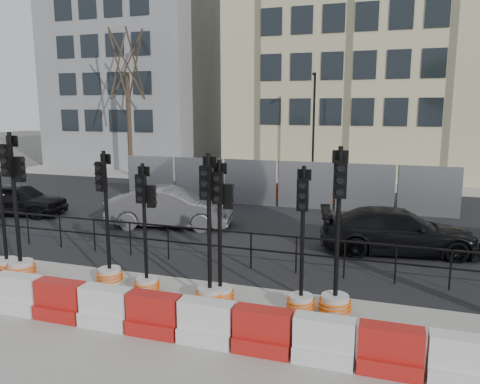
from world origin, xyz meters
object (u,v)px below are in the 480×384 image
(traffic_signal_h, at_px, (336,282))
(car_c, at_px, (398,231))
(car_a, at_px, (18,199))
(traffic_signal_a, at_px, (5,249))
(traffic_signal_d, at_px, (146,263))

(traffic_signal_h, bearing_deg, car_c, 66.22)
(car_a, xyz_separation_m, car_c, (14.17, -0.45, 0.01))
(traffic_signal_a, bearing_deg, car_a, 147.03)
(traffic_signal_d, distance_m, car_a, 10.27)
(traffic_signal_d, bearing_deg, traffic_signal_h, -2.00)
(traffic_signal_a, relative_size, car_c, 0.67)
(car_a, bearing_deg, traffic_signal_h, -119.52)
(traffic_signal_d, relative_size, traffic_signal_h, 0.86)
(traffic_signal_h, relative_size, car_a, 0.88)
(traffic_signal_h, relative_size, car_c, 0.73)
(traffic_signal_a, height_order, car_c, traffic_signal_a)
(car_a, relative_size, car_c, 0.83)
(traffic_signal_d, bearing_deg, traffic_signal_a, 175.06)
(traffic_signal_h, bearing_deg, traffic_signal_a, 171.72)
(traffic_signal_a, distance_m, traffic_signal_h, 8.29)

